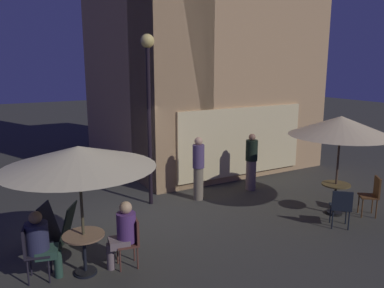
# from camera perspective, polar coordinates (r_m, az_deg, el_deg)

# --- Properties ---
(ground_plane) EXTENTS (60.00, 60.00, 0.00)m
(ground_plane) POSITION_cam_1_polar(r_m,az_deg,el_deg) (9.54, -8.78, -10.62)
(ground_plane) COLOR #37362F
(cafe_building) EXTENTS (6.46, 7.30, 9.98)m
(cafe_building) POSITION_cam_1_polar(r_m,az_deg,el_deg) (13.38, -1.68, 17.71)
(cafe_building) COLOR tan
(cafe_building) RESTS_ON ground
(street_lamp_near_corner) EXTENTS (0.34, 0.34, 4.32)m
(street_lamp_near_corner) POSITION_cam_1_polar(r_m,az_deg,el_deg) (9.69, -6.46, 8.43)
(street_lamp_near_corner) COLOR black
(street_lamp_near_corner) RESTS_ON ground
(menu_sandwich_board) EXTENTS (0.83, 0.80, 0.86)m
(menu_sandwich_board) POSITION_cam_1_polar(r_m,az_deg,el_deg) (8.35, -19.09, -11.24)
(menu_sandwich_board) COLOR black
(menu_sandwich_board) RESTS_ON ground
(cafe_table_0) EXTENTS (0.72, 0.72, 0.74)m
(cafe_table_0) POSITION_cam_1_polar(r_m,az_deg,el_deg) (7.16, -15.65, -14.22)
(cafe_table_0) COLOR black
(cafe_table_0) RESTS_ON ground
(cafe_table_1) EXTENTS (0.68, 0.68, 0.77)m
(cafe_table_1) POSITION_cam_1_polar(r_m,az_deg,el_deg) (10.06, 20.42, -6.78)
(cafe_table_1) COLOR black
(cafe_table_1) RESTS_ON ground
(patio_umbrella_0) EXTENTS (2.56, 2.56, 2.30)m
(patio_umbrella_0) POSITION_cam_1_polar(r_m,az_deg,el_deg) (6.63, -16.41, -1.90)
(patio_umbrella_0) COLOR black
(patio_umbrella_0) RESTS_ON ground
(patio_umbrella_1) EXTENTS (2.40, 2.40, 2.42)m
(patio_umbrella_1) POSITION_cam_1_polar(r_m,az_deg,el_deg) (9.68, 21.12, 2.48)
(patio_umbrella_1) COLOR black
(patio_umbrella_1) RESTS_ON ground
(cafe_chair_0) EXTENTS (0.50, 0.50, 0.99)m
(cafe_chair_0) POSITION_cam_1_polar(r_m,az_deg,el_deg) (7.21, -22.57, -14.00)
(cafe_chair_0) COLOR black
(cafe_chair_0) RESTS_ON ground
(cafe_chair_1) EXTENTS (0.45, 0.45, 0.90)m
(cafe_chair_1) POSITION_cam_1_polar(r_m,az_deg,el_deg) (7.24, -8.91, -13.56)
(cafe_chair_1) COLOR brown
(cafe_chair_1) RESTS_ON ground
(cafe_chair_2) EXTENTS (0.61, 0.61, 0.89)m
(cafe_chair_2) POSITION_cam_1_polar(r_m,az_deg,el_deg) (9.26, 21.17, -8.43)
(cafe_chair_2) COLOR black
(cafe_chair_2) RESTS_ON ground
(cafe_chair_3) EXTENTS (0.56, 0.56, 0.97)m
(cafe_chair_3) POSITION_cam_1_polar(r_m,az_deg,el_deg) (10.26, 25.13, -6.52)
(cafe_chair_3) COLOR brown
(cafe_chair_3) RESTS_ON ground
(patron_seated_0) EXTENTS (0.55, 0.45, 1.24)m
(patron_seated_0) POSITION_cam_1_polar(r_m,az_deg,el_deg) (7.14, -21.48, -13.17)
(patron_seated_0) COLOR #274436
(patron_seated_0) RESTS_ON ground
(patron_seated_1) EXTENTS (0.54, 0.40, 1.24)m
(patron_seated_1) POSITION_cam_1_polar(r_m,az_deg,el_deg) (7.15, -10.08, -12.45)
(patron_seated_1) COLOR slate
(patron_seated_1) RESTS_ON ground
(patron_standing_2) EXTENTS (0.34, 0.34, 1.65)m
(patron_standing_2) POSITION_cam_1_polar(r_m,az_deg,el_deg) (11.27, 8.76, -2.62)
(patron_standing_2) COLOR gray
(patron_standing_2) RESTS_ON ground
(patron_standing_3) EXTENTS (0.31, 0.31, 1.72)m
(patron_standing_3) POSITION_cam_1_polar(r_m,az_deg,el_deg) (10.31, 0.96, -3.57)
(patron_standing_3) COLOR #7E7059
(patron_standing_3) RESTS_ON ground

